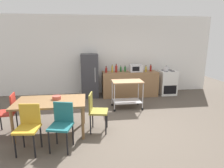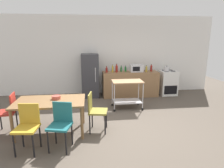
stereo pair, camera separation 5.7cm
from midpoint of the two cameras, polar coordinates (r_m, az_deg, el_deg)
ground_plane at (r=4.62m, az=1.39°, el=-13.23°), size 12.00×12.00×0.00m
back_wall at (r=7.33m, az=-2.14°, el=8.56°), size 8.40×0.12×2.90m
kitchen_counter at (r=7.04m, az=5.65°, el=0.05°), size 2.00×0.64×0.90m
dining_table at (r=4.42m, az=-17.61°, el=-5.73°), size 1.50×0.90×0.75m
chair_red at (r=4.85m, az=-28.28°, el=-6.91°), size 0.44×0.44×0.89m
chair_olive at (r=4.35m, az=-4.63°, el=-7.57°), size 0.46×0.46×0.89m
chair_mustard at (r=3.92m, az=-23.53°, el=-11.09°), size 0.44×0.44×0.89m
chair_teal at (r=3.82m, az=-14.62°, el=-11.07°), size 0.48×0.48×0.89m
stove_oven at (r=7.50m, az=16.51°, el=0.40°), size 0.60×0.61×0.92m
refrigerator at (r=6.91m, az=-6.31°, el=2.53°), size 0.60×0.63×1.55m
kitchen_cart at (r=5.74m, az=4.85°, el=-1.76°), size 0.91×0.57×0.85m
bottle_soda at (r=6.74m, az=-1.39°, el=4.21°), size 0.08×0.08×0.23m
bottle_sparkling_water at (r=6.79m, az=0.44°, el=4.47°), size 0.06×0.06×0.27m
bottle_sesame_oil at (r=6.79m, az=1.63°, el=4.54°), size 0.08×0.08×0.30m
bottle_hot_sauce at (r=6.92m, az=3.00°, el=4.42°), size 0.06×0.06×0.22m
bottle_olive_oil at (r=6.97m, az=4.30°, el=4.45°), size 0.07×0.07×0.22m
microwave at (r=6.96m, az=7.50°, el=4.72°), size 0.46×0.35×0.26m
bottle_wine at (r=7.02m, az=10.46°, el=4.41°), size 0.07×0.07×0.23m
bottle_soy_sauce at (r=7.14m, az=11.87°, el=4.59°), size 0.07×0.07×0.26m
fruit_bowl at (r=4.45m, az=-15.99°, el=-3.86°), size 0.19×0.19×0.08m
kettle at (r=7.26m, az=16.23°, el=4.42°), size 0.24×0.17×0.19m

